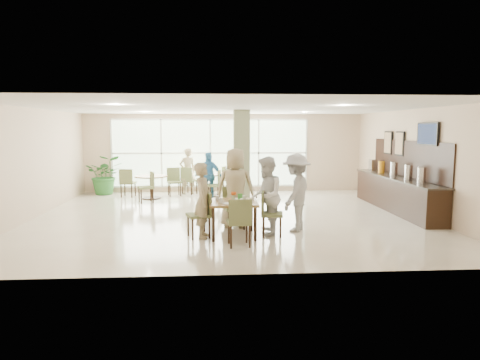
{
  "coord_description": "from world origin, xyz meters",
  "views": [
    {
      "loc": [
        -0.44,
        -10.98,
        2.29
      ],
      "look_at": [
        0.2,
        -1.2,
        1.1
      ],
      "focal_mm": 32.0,
      "sensor_mm": 36.0,
      "label": 1
    }
  ],
  "objects": [
    {
      "name": "potted_plant",
      "position": [
        -4.15,
        4.04,
        0.68
      ],
      "size": [
        1.39,
        1.39,
        1.37
      ],
      "primitive_type": "imported",
      "rotation": [
        0.0,
        0.0,
        0.14
      ],
      "color": "#276227",
      "rests_on": "ground"
    },
    {
      "name": "ground",
      "position": [
        0.0,
        0.0,
        0.0
      ],
      "size": [
        10.0,
        10.0,
        0.0
      ],
      "primitive_type": "plane",
      "color": "beige",
      "rests_on": "ground"
    },
    {
      "name": "column",
      "position": [
        0.4,
        1.2,
        1.4
      ],
      "size": [
        0.45,
        0.45,
        2.8
      ],
      "primitive_type": "cube",
      "color": "#66704E",
      "rests_on": "ground"
    },
    {
      "name": "round_table_right",
      "position": [
        -0.49,
        3.48,
        0.55
      ],
      "size": [
        1.0,
        1.0,
        0.75
      ],
      "color": "brown",
      "rests_on": "ground"
    },
    {
      "name": "framed_art_a",
      "position": [
        4.95,
        1.0,
        1.85
      ],
      "size": [
        0.05,
        0.55,
        0.7
      ],
      "color": "black",
      "rests_on": "ground"
    },
    {
      "name": "chairs_table_right",
      "position": [
        -0.48,
        3.51,
        0.47
      ],
      "size": [
        2.05,
        1.93,
        0.95
      ],
      "color": "#576437",
      "rests_on": "ground"
    },
    {
      "name": "adult_a",
      "position": [
        -0.57,
        2.7,
        0.77
      ],
      "size": [
        1.02,
        0.78,
        1.53
      ],
      "primitive_type": "imported",
      "rotation": [
        0.0,
        0.0,
        -0.34
      ],
      "color": "teal",
      "rests_on": "ground"
    },
    {
      "name": "chairs_table_left",
      "position": [
        -2.49,
        3.08,
        0.47
      ],
      "size": [
        2.06,
        1.82,
        0.95
      ],
      "color": "#576437",
      "rests_on": "ground"
    },
    {
      "name": "teen_far",
      "position": [
        0.09,
        -1.27,
        0.92
      ],
      "size": [
        0.99,
        0.69,
        1.85
      ],
      "primitive_type": "imported",
      "rotation": [
        0.0,
        0.0,
        2.91
      ],
      "color": "tan",
      "rests_on": "ground"
    },
    {
      "name": "wall_tv",
      "position": [
        4.94,
        -0.6,
        2.15
      ],
      "size": [
        0.06,
        1.0,
        0.58
      ],
      "color": "black",
      "rests_on": "ground"
    },
    {
      "name": "teen_right",
      "position": [
        0.71,
        -1.99,
        0.85
      ],
      "size": [
        0.73,
        0.89,
        1.69
      ],
      "primitive_type": "imported",
      "rotation": [
        0.0,
        0.0,
        -1.68
      ],
      "color": "white",
      "rests_on": "ground"
    },
    {
      "name": "chairs_main_table",
      "position": [
        0.06,
        -2.11,
        0.47
      ],
      "size": [
        2.1,
        1.96,
        0.95
      ],
      "color": "#576437",
      "rests_on": "ground"
    },
    {
      "name": "room_shell",
      "position": [
        0.0,
        0.0,
        1.7
      ],
      "size": [
        10.0,
        10.0,
        10.0
      ],
      "color": "white",
      "rests_on": "ground"
    },
    {
      "name": "tabletop_clutter",
      "position": [
        0.01,
        -2.08,
        0.81
      ],
      "size": [
        0.79,
        0.78,
        0.21
      ],
      "color": "white",
      "rests_on": "main_table"
    },
    {
      "name": "round_table_left",
      "position": [
        -2.43,
        3.02,
        0.57
      ],
      "size": [
        1.06,
        1.06,
        0.75
      ],
      "color": "brown",
      "rests_on": "ground"
    },
    {
      "name": "framed_art_b",
      "position": [
        4.95,
        1.8,
        1.85
      ],
      "size": [
        0.05,
        0.55,
        0.7
      ],
      "color": "black",
      "rests_on": "ground"
    },
    {
      "name": "buffet_counter",
      "position": [
        4.7,
        0.51,
        0.55
      ],
      "size": [
        0.64,
        4.7,
        1.95
      ],
      "color": "black",
      "rests_on": "ground"
    },
    {
      "name": "adult_b",
      "position": [
        0.36,
        3.46,
        0.82
      ],
      "size": [
        0.92,
        1.62,
        1.64
      ],
      "primitive_type": "imported",
      "rotation": [
        0.0,
        0.0,
        -1.39
      ],
      "color": "white",
      "rests_on": "ground"
    },
    {
      "name": "main_table",
      "position": [
        0.0,
        -2.07,
        0.66
      ],
      "size": [
        1.01,
        1.01,
        0.75
      ],
      "color": "brown",
      "rests_on": "ground"
    },
    {
      "name": "adult_standing",
      "position": [
        -1.3,
        3.9,
        0.81
      ],
      "size": [
        0.69,
        0.57,
        1.61
      ],
      "primitive_type": "imported",
      "rotation": [
        0.0,
        0.0,
        3.52
      ],
      "color": "tan",
      "rests_on": "ground"
    },
    {
      "name": "window_bank",
      "position": [
        -0.5,
        4.46,
        1.4
      ],
      "size": [
        7.0,
        0.04,
        7.0
      ],
      "color": "silver",
      "rests_on": "ground"
    },
    {
      "name": "teen_left",
      "position": [
        -0.63,
        -2.14,
        0.79
      ],
      "size": [
        0.42,
        0.6,
        1.59
      ],
      "primitive_type": "imported",
      "rotation": [
        0.0,
        0.0,
        1.5
      ],
      "color": "tan",
      "rests_on": "ground"
    },
    {
      "name": "teen_standing",
      "position": [
        1.42,
        -1.68,
        0.87
      ],
      "size": [
        1.11,
        1.29,
        1.74
      ],
      "primitive_type": "imported",
      "rotation": [
        0.0,
        0.0,
        -2.07
      ],
      "color": "#ADACAF",
      "rests_on": "ground"
    }
  ]
}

